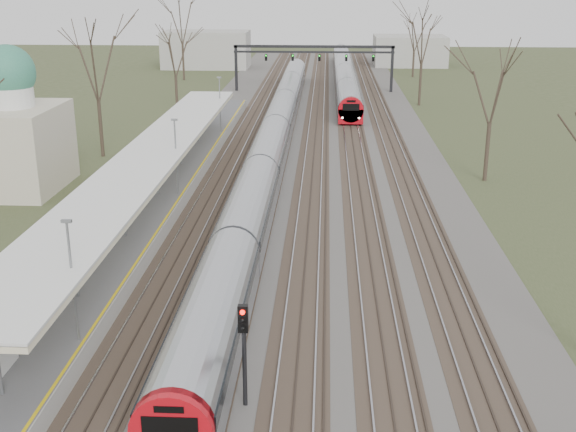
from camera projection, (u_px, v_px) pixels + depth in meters
name	position (u px, v px, depth m)	size (l,w,h in m)	color
track_bed	(307.00, 141.00, 67.35)	(24.00, 160.00, 0.22)	#474442
platform	(169.00, 187.00, 51.11)	(3.50, 69.00, 1.00)	#9E9B93
canopy	(152.00, 155.00, 45.75)	(4.10, 50.00, 3.11)	slate
signal_gantry	(314.00, 54.00, 94.21)	(21.00, 0.59, 6.08)	black
tree_west_far	(95.00, 62.00, 59.07)	(5.50, 5.50, 11.33)	#2D231C
tree_east_far	(493.00, 84.00, 52.06)	(5.00, 5.00, 10.30)	#2D231C
train_near	(275.00, 132.00, 64.07)	(2.62, 90.21, 3.05)	#A1A4AB
train_far	(345.00, 74.00, 101.50)	(2.62, 60.21, 3.05)	#A1A4AB
signal_post	(244.00, 340.00, 25.03)	(0.35, 0.45, 4.10)	black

